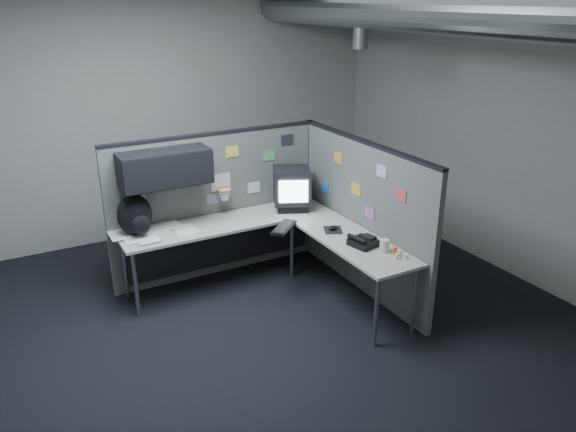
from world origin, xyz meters
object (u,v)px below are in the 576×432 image
phone (363,242)px  backpack (135,216)px  desk (260,236)px  keyboard (284,227)px  monitor (292,188)px

phone → backpack: backpack is taller
desk → phone: bearing=-55.4°
desk → phone: phone is taller
keyboard → backpack: (-1.36, 0.58, 0.19)m
desk → keyboard: bearing=-48.9°
monitor → phone: bearing=-105.8°
monitor → backpack: 1.74m
monitor → keyboard: size_ratio=1.32×
phone → monitor: bearing=91.8°
monitor → phone: monitor is taller
keyboard → backpack: bearing=160.1°
backpack → keyboard: bearing=-11.0°
phone → backpack: (-1.83, 1.31, 0.16)m
desk → keyboard: keyboard is taller
monitor → desk: bearing=-171.6°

